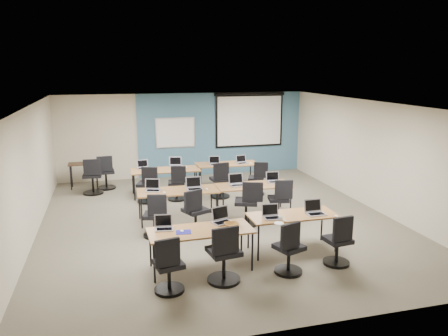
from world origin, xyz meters
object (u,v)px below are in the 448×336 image
object	(u,v)px
training_table_mid_right	(254,187)
laptop_9	(176,164)
task_chair_9	(177,186)
laptop_10	(215,163)
task_chair_3	(338,245)
task_chair_5	(195,215)
task_chair_0	(169,270)
task_chair_10	(220,183)
training_table_back_left	(166,171)
task_chair_2	(289,252)
task_chair_4	(155,219)
laptop_3	(315,210)
training_table_front_right	(292,217)
task_chair_1	(224,259)
task_chair_7	(280,203)
training_table_back_right	(227,165)
projector_screen	(250,117)
laptop_2	(272,215)
training_table_mid_left	(178,192)
laptop_4	(153,188)
task_chair_6	(248,207)
task_chair_8	(147,188)
laptop_7	(274,180)
task_chair_11	(257,181)
laptop_6	(237,183)
laptop_11	(242,161)
laptop_0	(164,226)
laptop_5	(194,186)
laptop_8	(143,166)
utility_table	(83,167)
training_table_front_left	(201,232)
laptop_1	(222,218)
spare_chair_a	(106,175)

from	to	relation	value
training_table_mid_right	laptop_9	xyz separation A→B (m)	(-1.51, 2.49, 0.11)
task_chair_9	laptop_10	xyz separation A→B (m)	(1.26, 0.86, 0.39)
task_chair_3	task_chair_5	xyz separation A→B (m)	(-2.19, 2.19, 0.02)
task_chair_0	task_chair_10	xyz separation A→B (m)	(2.09, 4.82, 0.02)
training_table_back_left	task_chair_2	world-z (taller)	task_chair_2
training_table_mid_right	task_chair_4	size ratio (longest dim) A/B	1.87
task_chair_9	laptop_9	bearing A→B (deg)	91.91
training_table_back_left	task_chair_4	xyz separation A→B (m)	(-0.63, -3.09, -0.29)
task_chair_10	laptop_3	bearing A→B (deg)	-83.38
training_table_front_right	training_table_mid_right	world-z (taller)	same
task_chair_0	laptop_10	bearing A→B (deg)	58.77
task_chair_1	task_chair_3	bearing A→B (deg)	-5.45
task_chair_5	task_chair_7	size ratio (longest dim) A/B	1.02
training_table_back_right	task_chair_9	xyz separation A→B (m)	(-1.63, -0.91, -0.29)
projector_screen	laptop_2	world-z (taller)	projector_screen
training_table_mid_left	laptop_2	world-z (taller)	laptop_2
training_table_front_right	training_table_back_right	xyz separation A→B (m)	(-0.02, 4.74, 0.00)
task_chair_3	laptop_4	bearing A→B (deg)	126.04
task_chair_6	task_chair_8	bearing A→B (deg)	150.95
task_chair_2	laptop_7	distance (m)	3.49
laptop_7	task_chair_11	size ratio (longest dim) A/B	0.34
task_chair_3	laptop_6	size ratio (longest dim) A/B	2.66
task_chair_5	laptop_11	bearing A→B (deg)	34.55
laptop_0	laptop_4	size ratio (longest dim) A/B	0.91
laptop_0	laptop_5	distance (m)	2.60
task_chair_6	task_chair_8	distance (m)	3.07
laptop_8	task_chair_9	xyz separation A→B (m)	(0.81, -0.91, -0.39)
laptop_6	task_chair_9	xyz separation A→B (m)	(-1.23, 1.50, -0.40)
task_chair_1	utility_table	size ratio (longest dim) A/B	1.22
laptop_0	laptop_5	world-z (taller)	laptop_5
training_table_mid_left	laptop_0	bearing A→B (deg)	-102.38
task_chair_8	laptop_2	bearing A→B (deg)	-42.44
task_chair_3	task_chair_11	distance (m)	4.62
training_table_front_right	task_chair_4	world-z (taller)	task_chair_4
laptop_4	laptop_5	xyz separation A→B (m)	(0.95, -0.13, 0.00)
training_table_mid_left	laptop_5	bearing A→B (deg)	3.00
training_table_front_left	task_chair_3	xyz separation A→B (m)	(2.42, -0.51, -0.29)
task_chair_11	task_chair_4	bearing A→B (deg)	-120.00
task_chair_3	task_chair_4	distance (m)	3.75
utility_table	laptop_0	bearing A→B (deg)	-75.22
laptop_3	training_table_back_right	bearing A→B (deg)	94.99
training_table_mid_left	task_chair_3	world-z (taller)	task_chair_3
training_table_mid_right	task_chair_4	bearing A→B (deg)	-158.53
task_chair_4	training_table_back_right	bearing A→B (deg)	67.88
laptop_2	laptop_9	bearing A→B (deg)	106.60
projector_screen	task_chair_1	size ratio (longest dim) A/B	2.32
task_chair_3	task_chair_8	bearing A→B (deg)	115.96
task_chair_2	laptop_1	bearing A→B (deg)	117.57
task_chair_3	training_table_back_right	bearing A→B (deg)	89.31
training_table_front_left	spare_chair_a	world-z (taller)	spare_chair_a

